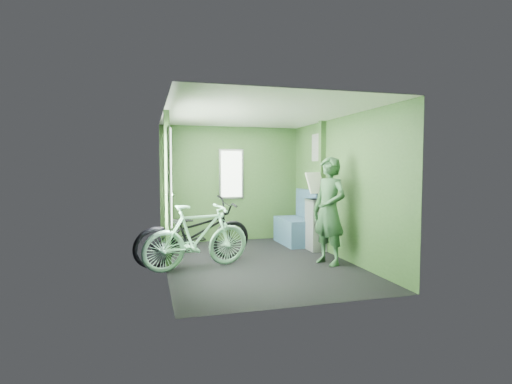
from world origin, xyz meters
TOP-DOWN VIEW (x-y plane):
  - room at (-0.04, 0.04)m, footprint 4.00×4.02m
  - bicycle_black at (-0.95, 0.18)m, footprint 2.05×1.33m
  - bicycle_mint at (-0.95, -0.16)m, footprint 1.72×0.98m
  - passenger at (1.03, -0.35)m, footprint 0.59×0.76m
  - waste_box at (1.26, 0.64)m, footprint 0.27×0.38m
  - bench_seat at (1.15, 1.29)m, footprint 0.57×1.00m

SIDE VIEW (x-z plane):
  - bicycle_black at x=-0.95m, z-range -0.55..0.55m
  - bicycle_mint at x=-0.95m, z-range -0.52..0.52m
  - bench_seat at x=1.15m, z-range -0.21..0.84m
  - waste_box at x=1.26m, z-range 0.00..0.92m
  - passenger at x=1.03m, z-range 0.00..1.65m
  - room at x=-0.04m, z-range 0.28..2.59m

